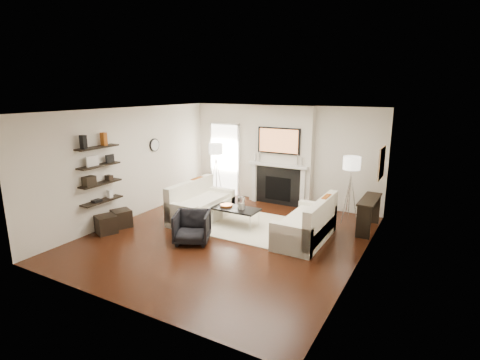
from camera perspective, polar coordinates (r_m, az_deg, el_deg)
The scene contains 71 objects.
room_envelope at distance 7.76m, azimuth -2.17°, elevation 0.52°, with size 6.00×6.00×6.00m.
chimney_breast at distance 10.27m, azimuth 6.23°, elevation 3.70°, with size 1.80×0.25×2.70m, color silver.
fireplace_surround at distance 10.33m, azimuth 5.82°, elevation -0.95°, with size 1.30×0.02×1.04m, color black.
firebox at distance 10.34m, azimuth 5.80°, elevation -1.33°, with size 0.75×0.02×0.65m, color black.
mantel_pilaster_l at distance 10.59m, azimuth 2.19°, elevation -0.35°, with size 0.12×0.08×1.10m, color white.
mantel_pilaster_r at distance 10.04m, azimuth 9.52°, elevation -1.32°, with size 0.12×0.08×1.10m, color white.
mantel_shelf at distance 10.15m, azimuth 5.79°, elevation 2.27°, with size 1.70×0.18×0.07m, color white.
tv_body at distance 10.06m, azimuth 5.94°, elevation 5.98°, with size 1.20×0.06×0.70m, color black.
tv_screen at distance 10.03m, azimuth 5.86°, elevation 5.96°, with size 1.10×0.01×0.62m, color #BF723F.
candlestick_l_tall at distance 10.35m, azimuth 3.04°, elevation 3.59°, with size 0.04×0.04×0.30m, color silver.
candlestick_l_short at distance 10.41m, azimuth 2.40°, elevation 3.49°, with size 0.04×0.04×0.24m, color silver.
candlestick_r_tall at distance 9.92m, azimuth 8.75°, elevation 3.01°, with size 0.04×0.04×0.30m, color silver.
candlestick_r_short at distance 9.88m, azimuth 9.45°, elevation 2.76°, with size 0.04×0.04×0.24m, color silver.
hallway_panel at distance 11.26m, azimuth -2.29°, elevation 3.10°, with size 0.90×0.02×2.10m, color white.
door_trim_l at distance 11.50m, azimuth -4.38°, elevation 3.29°, with size 0.06×0.06×2.16m, color white.
door_trim_r at distance 11.00m, azimuth -0.21°, elevation 2.86°, with size 0.06×0.06×2.16m, color white.
door_trim_top at distance 11.09m, azimuth -2.39°, elevation 8.57°, with size 1.02×0.06×0.06m, color white.
rug at distance 8.80m, azimuth 1.87°, elevation -7.02°, with size 2.60×2.00×0.01m, color beige.
loveseat_left_base at distance 9.25m, azimuth -5.84°, elevation -4.70°, with size 0.85×1.80×0.42m, color white.
loveseat_left_back at distance 9.35m, azimuth -7.57°, elevation -2.53°, with size 0.18×1.80×0.80m, color white.
loveseat_left_arm_n at distance 8.61m, azimuth -8.96°, elevation -5.58°, with size 0.85×0.18×0.60m, color white.
loveseat_left_arm_s at distance 9.86m, azimuth -3.16°, elevation -2.93°, with size 0.85×0.18×0.60m, color white.
loveseat_left_cushion at distance 9.14m, azimuth -5.63°, elevation -3.20°, with size 0.63×1.44×0.10m, color white.
pillow_left_orange at distance 9.53m, azimuth -6.54°, elevation -0.91°, with size 0.10×0.42×0.42m, color #924712.
pillow_left_charcoal at distance 9.07m, azimuth -8.74°, elevation -1.81°, with size 0.10×0.40×0.40m, color black.
loveseat_right_base at distance 8.08m, azimuth 9.85°, elevation -7.60°, with size 0.85×1.80×0.42m, color white.
loveseat_right_back at distance 7.88m, azimuth 12.25°, elevation -5.83°, with size 0.18×1.80×0.80m, color white.
loveseat_right_arm_n at distance 7.34m, azimuth 7.72°, elevation -9.00°, with size 0.85×0.18×0.60m, color white.
loveseat_right_arm_s at distance 8.78m, azimuth 11.66°, elevation -5.32°, with size 0.85×0.18×0.60m, color white.
loveseat_right_cushion at distance 8.01m, azimuth 9.59°, elevation -5.81°, with size 0.63×1.44×0.10m, color white.
pillow_right_orange at distance 8.09m, azimuth 12.95°, elevation -3.83°, with size 0.10×0.42×0.42m, color #924712.
pillow_right_charcoal at distance 7.55m, azimuth 11.64°, elevation -5.13°, with size 0.10×0.40×0.40m, color black.
coffee_table at distance 8.74m, azimuth -0.68°, elevation -4.43°, with size 1.10×0.55×0.04m, color black.
coffee_leg_nw at distance 8.88m, azimuth -4.20°, elevation -5.60°, with size 0.02×0.02×0.38m, color silver.
coffee_leg_ne at distance 8.40m, azimuth 1.54°, elevation -6.71°, with size 0.02×0.02×0.38m, color silver.
coffee_leg_sw at distance 9.23m, azimuth -2.70°, elevation -4.82°, with size 0.02×0.02×0.38m, color silver.
coffee_leg_se at distance 8.77m, azimuth 2.89°, elevation -5.83°, with size 0.02×0.02×0.38m, color silver.
hurricane_glass at distance 8.62m, azimuth 0.18°, elevation -3.57°, with size 0.17×0.17×0.29m, color white.
hurricane_candle at distance 8.64m, azimuth 0.18°, elevation -3.98°, with size 0.10×0.10×0.15m, color white.
copper_bowl at distance 8.85m, azimuth -2.09°, elevation -3.90°, with size 0.29×0.29×0.05m, color #B4531E.
armchair at distance 7.87m, azimuth -7.32°, elevation -6.93°, with size 0.70×0.65×0.72m, color black.
lamp_left_post at distance 10.94m, azimuth -3.63°, elevation 0.36°, with size 0.02×0.02×1.20m, color silver.
lamp_left_shade at distance 10.77m, azimuth -3.70°, elevation 4.76°, with size 0.40×0.40×0.30m, color white.
lamp_left_leg_a at distance 10.88m, azimuth -3.15°, elevation 0.29°, with size 0.02×0.02×1.25m, color silver.
lamp_left_leg_b at distance 11.04m, azimuth -3.60°, elevation 0.49°, with size 0.02×0.02×1.25m, color silver.
lamp_left_leg_c at distance 10.89m, azimuth -4.15°, elevation 0.29°, with size 0.02×0.02×1.25m, color silver.
lamp_right_post at distance 9.24m, azimuth 16.31°, elevation -2.68°, with size 0.02×0.02×1.20m, color silver.
lamp_right_shade at distance 9.05m, azimuth 16.67°, elevation 2.50°, with size 0.40×0.40×0.30m, color white.
lamp_right_leg_a at distance 9.22m, azimuth 16.98°, elevation -2.76°, with size 0.02×0.02×1.25m, color silver.
lamp_right_leg_b at distance 9.35m, azimuth 16.12°, elevation -2.49°, with size 0.02×0.02×1.25m, color silver.
lamp_right_leg_c at distance 9.17m, azimuth 15.84°, elevation -2.78°, with size 0.02×0.02×1.25m, color silver.
console_top at distance 8.82m, azimuth 19.18°, elevation -2.80°, with size 0.35×1.20×0.04m, color black.
console_leg_n at distance 8.41m, azimuth 18.29°, elevation -6.19°, with size 0.30×0.04×0.71m, color black.
console_leg_s at distance 9.45m, azimuth 19.62°, elevation -4.13°, with size 0.30×0.04×0.71m, color black.
wall_art at distance 8.72m, azimuth 20.77°, elevation 2.44°, with size 0.03×0.70×0.70m, color #A98554.
shelf_bottom at distance 8.87m, azimuth -20.27°, elevation -3.00°, with size 0.25×1.00×0.04m, color black.
shelf_lower at distance 8.77m, azimuth -20.48°, elevation -0.49°, with size 0.25×1.00×0.04m, color black.
shelf_upper at distance 8.68m, azimuth -20.70°, elevation 2.07°, with size 0.25×1.00×0.04m, color black.
shelf_top at distance 8.62m, azimuth -20.92°, elevation 4.67°, with size 0.25×1.00×0.04m, color black.
decor_magfile_a at distance 8.39m, azimuth -22.77°, elevation 5.37°, with size 0.12×0.10×0.28m, color black.
decor_magfile_b at distance 8.72m, azimuth -20.05°, elevation 5.89°, with size 0.12×0.10×0.28m, color #924712.
decor_frame_a at distance 8.56m, azimuth -21.58°, elevation 2.71°, with size 0.04×0.30×0.22m, color white.
decor_frame_b at distance 8.87m, azimuth -19.22°, elevation 3.12°, with size 0.04×0.22×0.18m, color black.
decor_wine_rack at distance 8.56m, azimuth -22.01°, elevation -0.14°, with size 0.18×0.25×0.20m, color black.
decor_box_small at distance 8.90m, azimuth -19.34°, elevation 0.32°, with size 0.15×0.12×0.12m, color black.
decor_books at distance 8.77m, azimuth -21.01°, elevation -2.96°, with size 0.14×0.20×0.05m, color black.
decor_box_tall at distance 8.98m, azimuth -19.23°, elevation -1.99°, with size 0.10×0.10×0.18m, color white.
clock_rim at distance 10.03m, azimuth -12.93°, elevation 5.22°, with size 0.34×0.34×0.04m, color black.
clock_face at distance 10.01m, azimuth -12.82°, elevation 5.21°, with size 0.29×0.29×0.01m, color white.
ottoman_near at distance 9.14m, azimuth -17.61°, elevation -5.58°, with size 0.40×0.40×0.40m, color black.
ottoman_far at distance 8.86m, azimuth -19.75°, elevation -6.37°, with size 0.40×0.40×0.40m, color black.
Camera 1 is at (3.95, -6.44, 3.12)m, focal length 28.00 mm.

